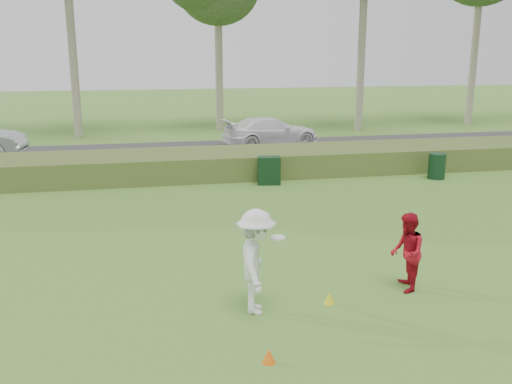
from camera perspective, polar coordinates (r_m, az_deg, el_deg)
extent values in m
plane|color=#407326|center=(10.80, 4.37, -11.86)|extent=(120.00, 120.00, 0.00)
cube|color=#455A24|center=(21.91, -4.22, 2.87)|extent=(80.00, 3.00, 0.90)
cube|color=#2D2D2D|center=(26.87, -5.60, 4.03)|extent=(80.00, 6.00, 0.06)
cylinder|color=gray|center=(34.16, -3.78, 15.86)|extent=(0.44, 0.44, 11.50)
cylinder|color=gray|center=(34.35, 10.70, 17.73)|extent=(0.44, 0.44, 14.00)
cylinder|color=gray|center=(39.12, 21.30, 16.21)|extent=(0.44, 0.44, 13.50)
imported|color=white|center=(10.42, 0.02, -6.98)|extent=(0.98, 1.39, 1.95)
cylinder|color=white|center=(10.35, 2.20, -4.58)|extent=(0.27, 0.27, 0.03)
imported|color=#A20D1D|center=(11.78, 14.87, -5.85)|extent=(0.80, 0.91, 1.60)
cone|color=#E75D0C|center=(9.17, 1.29, -16.06)|extent=(0.21, 0.21, 0.24)
cone|color=yellow|center=(11.13, 7.35, -10.46)|extent=(0.21, 0.21, 0.23)
cube|color=black|center=(20.36, 1.31, 2.17)|extent=(0.86, 0.61, 1.00)
cylinder|color=black|center=(22.27, 17.63, 2.48)|extent=(0.71, 0.71, 0.95)
imported|color=white|center=(28.22, 1.51, 6.07)|extent=(5.03, 2.71, 1.38)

